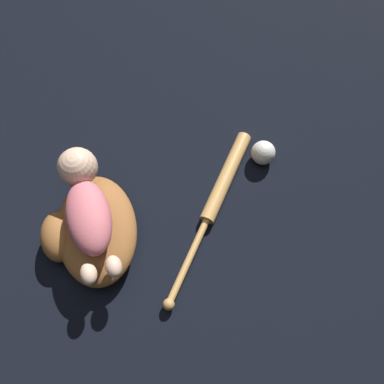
% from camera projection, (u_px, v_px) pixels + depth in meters
% --- Properties ---
extents(ground_plane, '(6.00, 6.00, 0.00)m').
position_uv_depth(ground_plane, '(109.00, 218.00, 1.16)').
color(ground_plane, black).
extents(baseball_glove, '(0.40, 0.35, 0.10)m').
position_uv_depth(baseball_glove, '(89.00, 231.00, 1.09)').
color(baseball_glove, '#935B2D').
rests_on(baseball_glove, ground).
extents(baby_figure, '(0.39, 0.19, 0.11)m').
position_uv_depth(baby_figure, '(84.00, 202.00, 1.02)').
color(baby_figure, '#D16670').
rests_on(baby_figure, baseball_glove).
extents(baseball_bat, '(0.38, 0.52, 0.05)m').
position_uv_depth(baseball_bat, '(218.00, 192.00, 1.17)').
color(baseball_bat, tan).
rests_on(baseball_bat, ground).
extents(baseball, '(0.08, 0.08, 0.08)m').
position_uv_depth(baseball, '(262.00, 153.00, 1.21)').
color(baseball, silver).
rests_on(baseball, ground).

